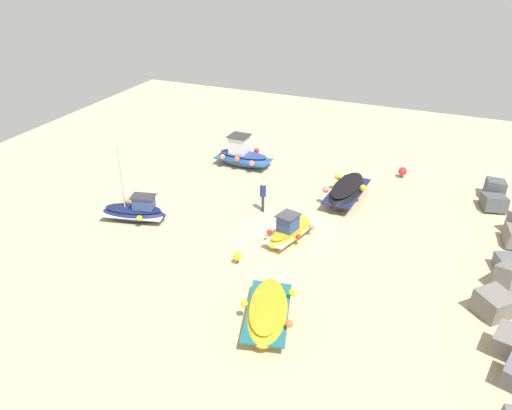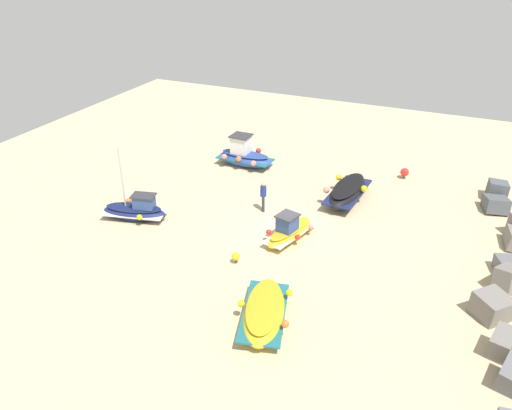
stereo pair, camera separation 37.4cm
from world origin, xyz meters
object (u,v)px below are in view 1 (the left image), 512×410
(fishing_boat_2, at_px, (135,211))
(mooring_buoy_1, at_px, (403,171))
(person_walking, at_px, (263,195))
(fishing_boat_1, at_px, (347,191))
(fishing_boat_3, at_px, (268,312))
(fishing_boat_4, at_px, (243,156))
(mooring_buoy_0, at_px, (237,257))
(fishing_boat_0, at_px, (290,231))

(fishing_boat_2, bearing_deg, mooring_buoy_1, 28.33)
(fishing_boat_2, xyz_separation_m, person_walking, (-3.43, 5.63, 0.48))
(fishing_boat_1, relative_size, fishing_boat_3, 1.04)
(person_walking, bearing_deg, mooring_buoy_1, 23.51)
(fishing_boat_2, relative_size, fishing_boat_3, 0.96)
(fishing_boat_4, height_order, mooring_buoy_1, fishing_boat_4)
(mooring_buoy_0, bearing_deg, fishing_boat_3, 41.46)
(fishing_boat_1, relative_size, mooring_buoy_0, 7.68)
(fishing_boat_1, bearing_deg, fishing_boat_2, 128.16)
(fishing_boat_1, height_order, fishing_boat_4, fishing_boat_4)
(person_walking, bearing_deg, fishing_boat_1, 12.04)
(fishing_boat_3, relative_size, mooring_buoy_0, 7.41)
(fishing_boat_1, height_order, person_walking, person_walking)
(fishing_boat_1, distance_m, fishing_boat_3, 10.94)
(fishing_boat_1, relative_size, mooring_buoy_1, 6.51)
(fishing_boat_3, bearing_deg, fishing_boat_4, -167.86)
(fishing_boat_0, distance_m, mooring_buoy_0, 3.21)
(mooring_buoy_0, bearing_deg, fishing_boat_0, 153.13)
(fishing_boat_1, xyz_separation_m, fishing_boat_4, (-2.12, -7.19, 0.09))
(fishing_boat_3, bearing_deg, mooring_buoy_1, 154.45)
(fishing_boat_0, distance_m, fishing_boat_4, 9.18)
(fishing_boat_2, distance_m, mooring_buoy_1, 15.78)
(fishing_boat_2, distance_m, fishing_boat_3, 10.21)
(fishing_boat_3, bearing_deg, mooring_buoy_0, -154.51)
(fishing_boat_1, bearing_deg, person_walking, 132.21)
(mooring_buoy_1, bearing_deg, fishing_boat_1, -28.97)
(fishing_boat_0, height_order, fishing_boat_2, fishing_boat_2)
(person_walking, bearing_deg, fishing_boat_4, 98.20)
(fishing_boat_2, distance_m, fishing_boat_4, 8.75)
(fishing_boat_1, height_order, mooring_buoy_0, fishing_boat_1)
(fishing_boat_0, relative_size, fishing_boat_4, 0.93)
(fishing_boat_2, relative_size, mooring_buoy_1, 6.01)
(mooring_buoy_0, bearing_deg, fishing_boat_1, 159.89)
(person_walking, bearing_deg, fishing_boat_2, -174.93)
(mooring_buoy_0, height_order, mooring_buoy_1, mooring_buoy_1)
(fishing_boat_4, xyz_separation_m, person_walking, (5.06, 3.47, 0.32))
(fishing_boat_3, bearing_deg, person_walking, -172.32)
(fishing_boat_2, relative_size, fishing_boat_4, 1.08)
(fishing_boat_0, xyz_separation_m, mooring_buoy_1, (-9.28, 3.79, -0.06))
(fishing_boat_4, bearing_deg, mooring_buoy_1, -165.76)
(person_walking, relative_size, mooring_buoy_0, 3.03)
(person_walking, height_order, mooring_buoy_1, person_walking)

